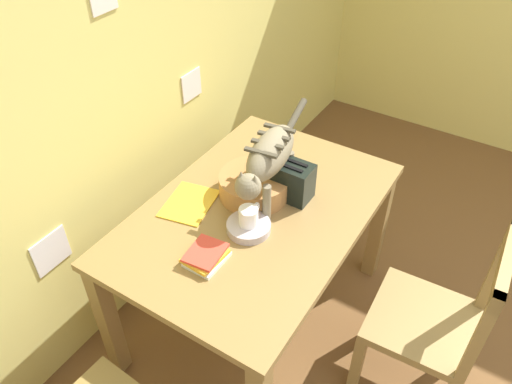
% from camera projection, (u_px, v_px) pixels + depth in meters
% --- Properties ---
extents(wall_rear, '(5.08, 0.11, 2.50)m').
position_uv_depth(wall_rear, '(124.00, 59.00, 2.12)').
color(wall_rear, '#E6D771').
rests_on(wall_rear, ground_plane).
extents(dining_table, '(1.29, 0.87, 0.73)m').
position_uv_depth(dining_table, '(256.00, 225.00, 2.22)').
color(dining_table, olive).
rests_on(dining_table, ground_plane).
extents(cat, '(0.66, 0.19, 0.33)m').
position_uv_depth(cat, '(269.00, 158.00, 2.05)').
color(cat, '#7D7257').
rests_on(cat, dining_table).
extents(saucer_bowl, '(0.18, 0.18, 0.04)m').
position_uv_depth(saucer_bowl, '(249.00, 227.00, 2.05)').
color(saucer_bowl, '#B5A8AD').
rests_on(saucer_bowl, dining_table).
extents(coffee_mug, '(0.12, 0.08, 0.08)m').
position_uv_depth(coffee_mug, '(249.00, 216.00, 2.02)').
color(coffee_mug, white).
rests_on(coffee_mug, saucer_bowl).
extents(magazine, '(0.29, 0.24, 0.01)m').
position_uv_depth(magazine, '(189.00, 203.00, 2.19)').
color(magazine, yellow).
rests_on(magazine, dining_table).
extents(book_stack, '(0.17, 0.15, 0.04)m').
position_uv_depth(book_stack, '(206.00, 256.00, 1.92)').
color(book_stack, silver).
rests_on(book_stack, dining_table).
extents(wicker_basket, '(0.32, 0.32, 0.10)m').
position_uv_depth(wicker_basket, '(254.00, 185.00, 2.21)').
color(wicker_basket, '#AE7741').
rests_on(wicker_basket, dining_table).
extents(toaster, '(0.12, 0.20, 0.18)m').
position_uv_depth(toaster, '(290.00, 180.00, 2.18)').
color(toaster, black).
rests_on(toaster, dining_table).
extents(wooden_chair_near, '(0.44, 0.44, 0.92)m').
position_uv_depth(wooden_chair_near, '(434.00, 322.00, 2.05)').
color(wooden_chair_near, olive).
rests_on(wooden_chair_near, ground_plane).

